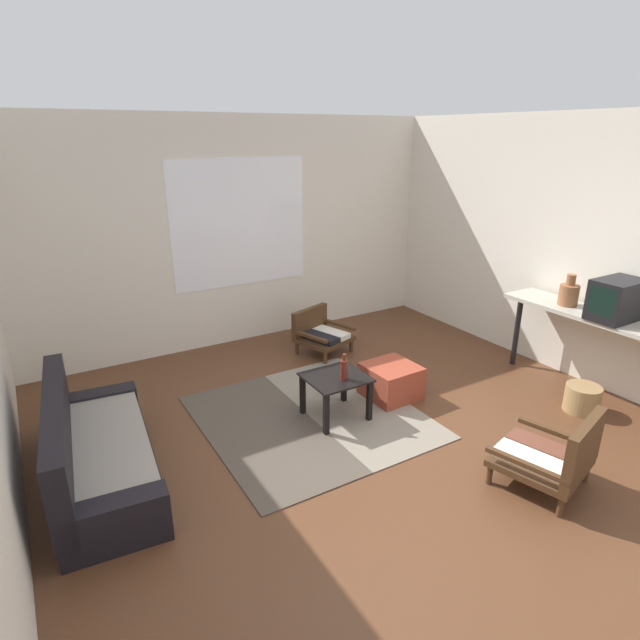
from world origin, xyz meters
name	(u,v)px	position (x,y,z in m)	size (l,w,h in m)	color
ground_plane	(392,456)	(0.00, 0.00, 0.00)	(7.80, 7.80, 0.00)	#56331E
far_wall_with_window	(239,233)	(0.00, 3.06, 1.35)	(5.60, 0.13, 2.70)	silver
side_wall_right	(585,251)	(2.66, 0.30, 1.35)	(0.12, 6.60, 2.70)	silver
area_rug	(310,417)	(-0.27, 0.87, 0.01)	(1.89, 1.96, 0.01)	#4C4238
couch	(95,454)	(-2.10, 0.91, 0.23)	(0.83, 1.81, 0.73)	black
coffee_table	(336,385)	(-0.07, 0.76, 0.33)	(0.54, 0.50, 0.42)	black
armchair_by_window	(320,332)	(0.60, 2.15, 0.25)	(0.70, 0.68, 0.51)	#472D19
armchair_striped_foreground	(554,455)	(0.75, -0.91, 0.28)	(0.75, 0.74, 0.63)	#472D19
ottoman_orange	(391,381)	(0.62, 0.81, 0.17)	(0.48, 0.48, 0.34)	#993D28
console_shelf	(596,322)	(2.31, -0.15, 0.78)	(0.46, 1.84, 0.86)	#B2AD9E
crt_television	(617,300)	(2.31, -0.30, 1.05)	(0.49, 0.32, 0.38)	black
clay_vase	(569,294)	(2.31, 0.18, 0.98)	(0.19, 0.19, 0.32)	#935B38
glass_bottle	(344,369)	(-0.03, 0.68, 0.52)	(0.07, 0.07, 0.24)	#5B2319
wicker_basket	(582,398)	(1.99, -0.34, 0.13)	(0.32, 0.32, 0.26)	#9E7A4C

